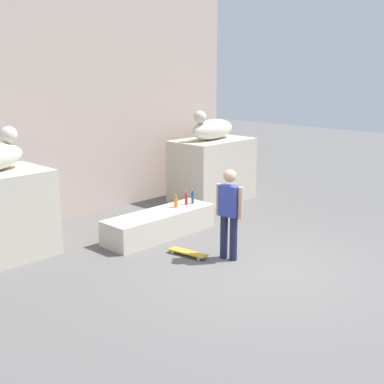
{
  "coord_description": "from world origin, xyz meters",
  "views": [
    {
      "loc": [
        -6.75,
        -4.88,
        3.39
      ],
      "look_at": [
        -0.01,
        1.61,
        1.1
      ],
      "focal_mm": 47.27,
      "sensor_mm": 36.0,
      "label": 1
    }
  ],
  "objects": [
    {
      "name": "facade_wall",
      "position": [
        0.0,
        5.29,
        3.02
      ],
      "size": [
        9.08,
        0.6,
        6.04
      ],
      "primitive_type": "cube",
      "color": "#C0A99B",
      "rests_on": "ground_plane"
    },
    {
      "name": "ledge_block",
      "position": [
        0.0,
        2.54,
        0.26
      ],
      "size": [
        2.53,
        0.77,
        0.51
      ],
      "primitive_type": "cube",
      "color": "beige",
      "rests_on": "ground_plane"
    },
    {
      "name": "statue_reclining_right",
      "position": [
        2.97,
        3.76,
        1.89
      ],
      "size": [
        1.65,
        0.73,
        0.78
      ],
      "rotation": [
        0.0,
        0.0,
        3.25
      ],
      "color": "beige",
      "rests_on": "pedestal_right"
    },
    {
      "name": "bottle_red",
      "position": [
        0.81,
        2.57,
        0.64
      ],
      "size": [
        0.06,
        0.06,
        0.31
      ],
      "color": "red",
      "rests_on": "ledge_block"
    },
    {
      "name": "bottle_blue",
      "position": [
        0.98,
        2.53,
        0.65
      ],
      "size": [
        0.06,
        0.06,
        0.32
      ],
      "color": "#194C99",
      "rests_on": "ledge_block"
    },
    {
      "name": "skateboard",
      "position": [
        -0.42,
        1.31,
        0.06
      ],
      "size": [
        0.31,
        0.82,
        0.08
      ],
      "rotation": [
        0.0,
        0.0,
        1.71
      ],
      "color": "gold",
      "rests_on": "ground_plane"
    },
    {
      "name": "bottle_orange",
      "position": [
        0.5,
        2.57,
        0.62
      ],
      "size": [
        0.08,
        0.08,
        0.27
      ],
      "color": "orange",
      "rests_on": "ledge_block"
    },
    {
      "name": "skater",
      "position": [
        -0.02,
        0.67,
        0.92
      ],
      "size": [
        0.26,
        0.53,
        1.67
      ],
      "rotation": [
        0.0,
        0.0,
        1.74
      ],
      "color": "#1E233F",
      "rests_on": "ground_plane"
    },
    {
      "name": "ground_plane",
      "position": [
        0.0,
        0.0,
        0.0
      ],
      "size": [
        40.0,
        40.0,
        0.0
      ],
      "primitive_type": "plane",
      "color": "#605E5B"
    },
    {
      "name": "pedestal_right",
      "position": [
        3.0,
        3.76,
        0.8
      ],
      "size": [
        2.11,
        1.32,
        1.6
      ],
      "primitive_type": "cube",
      "color": "beige",
      "rests_on": "ground_plane"
    }
  ]
}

